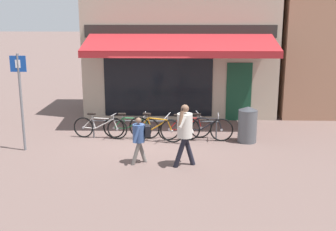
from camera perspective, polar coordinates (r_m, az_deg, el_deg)
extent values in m
plane|color=brown|center=(13.13, -2.69, -3.15)|extent=(160.00, 160.00, 0.00)
cube|color=tan|center=(16.49, 1.66, 10.12)|extent=(7.07, 3.00, 5.56)
cube|color=black|center=(15.18, -1.33, 4.00)|extent=(3.89, 0.04, 2.20)
cube|color=#143D28|center=(15.34, 9.57, 3.16)|extent=(0.90, 0.04, 2.10)
cube|color=#282623|center=(14.95, 1.67, 11.33)|extent=(6.72, 0.06, 0.44)
cube|color=maroon|center=(14.07, 1.65, 9.87)|extent=(6.37, 1.86, 0.50)
cube|color=maroon|center=(13.17, 1.64, 8.19)|extent=(6.37, 0.03, 0.20)
cylinder|color=#47494F|center=(13.03, -1.82, -0.77)|extent=(3.93, 0.04, 0.04)
cylinder|color=#47494F|center=(13.35, -10.04, -1.84)|extent=(0.04, 0.04, 0.55)
cylinder|color=#47494F|center=(13.13, 6.56, -1.98)|extent=(0.04, 0.04, 0.55)
torus|color=black|center=(13.09, -6.88, -1.82)|extent=(0.65, 0.18, 0.65)
cylinder|color=#9E9EA3|center=(13.09, -6.88, -1.82)|extent=(0.08, 0.07, 0.07)
torus|color=black|center=(13.44, -11.38, -1.58)|extent=(0.65, 0.18, 0.65)
cylinder|color=#9E9EA3|center=(13.44, -11.38, -1.58)|extent=(0.08, 0.07, 0.07)
cylinder|color=#BCB7B2|center=(13.19, -8.63, -1.12)|extent=(0.61, 0.10, 0.35)
cylinder|color=#BCB7B2|center=(13.17, -8.81, -0.41)|extent=(0.68, 0.13, 0.05)
cylinder|color=#BCB7B2|center=(13.29, -10.01, -1.02)|extent=(0.12, 0.08, 0.34)
cylinder|color=#BCB7B2|center=(13.38, -10.61, -1.66)|extent=(0.39, 0.09, 0.05)
cylinder|color=#BCB7B2|center=(13.36, -10.79, -0.95)|extent=(0.33, 0.06, 0.34)
cylinder|color=#BCB7B2|center=(13.08, -7.14, -1.16)|extent=(0.16, 0.08, 0.31)
cylinder|color=#9E9EA3|center=(13.27, -10.26, -0.10)|extent=(0.06, 0.04, 0.11)
cube|color=black|center=(13.27, -10.32, 0.20)|extent=(0.25, 0.14, 0.06)
cylinder|color=#9E9EA3|center=(13.05, -7.41, -0.20)|extent=(0.03, 0.04, 0.14)
cylinder|color=#9E9EA3|center=(13.04, -7.41, 0.10)|extent=(0.10, 0.52, 0.06)
torus|color=black|center=(13.01, -2.61, -1.76)|extent=(0.68, 0.14, 0.68)
cylinder|color=#9E9EA3|center=(13.01, -2.61, -1.76)|extent=(0.07, 0.07, 0.08)
torus|color=black|center=(13.18, -7.34, -1.65)|extent=(0.68, 0.14, 0.68)
cylinder|color=#9E9EA3|center=(13.18, -7.34, -1.65)|extent=(0.07, 0.07, 0.08)
cylinder|color=#23703D|center=(13.01, -4.45, -1.10)|extent=(0.61, 0.10, 0.36)
cylinder|color=#23703D|center=(12.96, -4.65, -0.37)|extent=(0.67, 0.06, 0.05)
cylinder|color=#23703D|center=(13.06, -5.91, -1.04)|extent=(0.13, 0.07, 0.36)
cylinder|color=#23703D|center=(13.15, -6.52, -1.71)|extent=(0.39, 0.05, 0.05)
cylinder|color=#23703D|center=(13.09, -6.73, -0.99)|extent=(0.33, 0.08, 0.36)
cylinder|color=#23703D|center=(12.96, -2.89, -1.10)|extent=(0.16, 0.07, 0.33)
cylinder|color=#9E9EA3|center=(13.00, -6.19, -0.10)|extent=(0.06, 0.04, 0.11)
cube|color=black|center=(12.98, -6.27, 0.19)|extent=(0.24, 0.12, 0.06)
cylinder|color=#9E9EA3|center=(12.89, -3.18, -0.14)|extent=(0.03, 0.04, 0.14)
cylinder|color=#9E9EA3|center=(12.86, -3.19, 0.15)|extent=(0.05, 0.52, 0.07)
torus|color=black|center=(12.59, 0.50, -2.14)|extent=(0.75, 0.37, 0.74)
cylinder|color=#9E9EA3|center=(12.59, 0.50, -2.14)|extent=(0.09, 0.09, 0.08)
torus|color=black|center=(12.95, -3.77, -1.72)|extent=(0.75, 0.37, 0.74)
cylinder|color=#9E9EA3|center=(12.95, -3.77, -1.72)|extent=(0.09, 0.09, 0.08)
cylinder|color=orange|center=(12.65, -1.19, -1.29)|extent=(0.54, 0.26, 0.39)
cylinder|color=orange|center=(12.59, -1.40, -0.46)|extent=(0.61, 0.22, 0.05)
cylinder|color=orange|center=(12.76, -2.51, -1.13)|extent=(0.13, 0.07, 0.39)
cylinder|color=orange|center=(12.88, -3.04, -1.83)|extent=(0.35, 0.14, 0.05)
cylinder|color=orange|center=(12.82, -3.25, -1.02)|extent=(0.29, 0.18, 0.38)
cylinder|color=orange|center=(12.54, 0.23, -1.38)|extent=(0.16, 0.05, 0.36)
cylinder|color=#9E9EA3|center=(12.69, -2.80, -0.10)|extent=(0.06, 0.03, 0.11)
cube|color=black|center=(12.67, -2.88, 0.20)|extent=(0.26, 0.18, 0.06)
cylinder|color=#9E9EA3|center=(12.46, -0.07, -0.32)|extent=(0.04, 0.05, 0.14)
cylinder|color=#9E9EA3|center=(12.44, -0.08, -0.02)|extent=(0.18, 0.50, 0.10)
torus|color=black|center=(13.10, 4.50, -1.64)|extent=(0.71, 0.33, 0.70)
cylinder|color=#9E9EA3|center=(13.10, 4.50, -1.64)|extent=(0.09, 0.09, 0.08)
torus|color=black|center=(12.83, 0.16, -1.93)|extent=(0.71, 0.33, 0.70)
cylinder|color=#9E9EA3|center=(12.83, 0.16, -1.93)|extent=(0.09, 0.09, 0.08)
cylinder|color=#B21E1E|center=(12.93, 2.91, -1.12)|extent=(0.57, 0.13, 0.37)
cylinder|color=#B21E1E|center=(12.85, 2.80, -0.39)|extent=(0.61, 0.20, 0.05)
cylinder|color=#B21E1E|center=(12.84, 1.57, -1.17)|extent=(0.11, 0.12, 0.37)
cylinder|color=#B21E1E|center=(12.87, 0.94, -1.92)|extent=(0.35, 0.13, 0.05)
cylinder|color=#B21E1E|center=(12.79, 0.80, -1.19)|extent=(0.31, 0.06, 0.36)
cylinder|color=#B21E1E|center=(13.02, 4.32, -1.00)|extent=(0.14, 0.12, 0.34)
cylinder|color=#9E9EA3|center=(12.74, 1.39, -0.24)|extent=(0.06, 0.06, 0.11)
cube|color=black|center=(12.71, 1.34, 0.05)|extent=(0.26, 0.17, 0.06)
cylinder|color=#9E9EA3|center=(12.92, 4.15, -0.06)|extent=(0.04, 0.05, 0.14)
cylinder|color=#9E9EA3|center=(12.89, 4.17, 0.23)|extent=(0.16, 0.51, 0.10)
torus|color=black|center=(12.88, 7.27, -1.95)|extent=(0.71, 0.10, 0.71)
cylinder|color=#9E9EA3|center=(12.88, 7.27, -1.95)|extent=(0.07, 0.07, 0.07)
torus|color=black|center=(12.87, 2.82, -1.87)|extent=(0.71, 0.10, 0.71)
cylinder|color=#9E9EA3|center=(12.87, 2.82, -1.87)|extent=(0.07, 0.07, 0.07)
cylinder|color=black|center=(12.83, 5.59, -1.24)|extent=(0.56, 0.05, 0.38)
cylinder|color=black|center=(12.79, 5.44, -0.44)|extent=(0.62, 0.07, 0.05)
cylinder|color=black|center=(12.82, 4.22, -1.18)|extent=(0.11, 0.05, 0.37)
cylinder|color=black|center=(12.86, 3.60, -1.92)|extent=(0.35, 0.05, 0.05)
cylinder|color=black|center=(12.82, 3.44, -1.12)|extent=(0.30, 0.04, 0.37)
cylinder|color=black|center=(12.83, 7.04, -1.23)|extent=(0.15, 0.05, 0.34)
cylinder|color=#9E9EA3|center=(12.77, 4.01, -0.15)|extent=(0.06, 0.03, 0.11)
cube|color=black|center=(12.76, 3.94, 0.16)|extent=(0.25, 0.11, 0.05)
cylinder|color=#9E9EA3|center=(12.78, 6.83, -0.19)|extent=(0.03, 0.03, 0.14)
cylinder|color=#9E9EA3|center=(12.77, 6.83, 0.11)|extent=(0.05, 0.52, 0.04)
cylinder|color=black|center=(10.62, 1.63, -5.08)|extent=(0.35, 0.14, 0.80)
cylinder|color=black|center=(10.82, 2.86, -4.74)|extent=(0.35, 0.14, 0.80)
cylinder|color=beige|center=(10.52, 2.29, -1.36)|extent=(0.40, 0.40, 0.61)
sphere|color=brown|center=(10.42, 2.31, 0.95)|extent=(0.20, 0.20, 0.20)
cylinder|color=beige|center=(10.73, 2.80, -1.07)|extent=(0.30, 0.17, 0.54)
cylinder|color=beige|center=(10.26, 1.94, -0.94)|extent=(0.24, 0.20, 0.28)
cylinder|color=brown|center=(10.25, 1.77, -0.49)|extent=(0.18, 0.21, 0.41)
cube|color=black|center=(10.25, 1.94, 0.63)|extent=(0.02, 0.07, 0.14)
cylinder|color=slate|center=(10.86, -4.36, -5.19)|extent=(0.28, 0.15, 0.61)
cylinder|color=slate|center=(11.03, -3.55, -4.87)|extent=(0.28, 0.15, 0.61)
cylinder|color=#334C7F|center=(10.79, -4.00, -2.40)|extent=(0.36, 0.36, 0.46)
sphere|color=brown|center=(10.70, -4.03, -0.69)|extent=(0.15, 0.15, 0.15)
cylinder|color=#334C7F|center=(10.97, -3.73, -2.13)|extent=(0.23, 0.18, 0.42)
cylinder|color=#334C7F|center=(10.61, -4.27, -2.68)|extent=(0.23, 0.18, 0.42)
cube|color=black|center=(10.79, -2.81, -2.07)|extent=(0.19, 0.28, 0.28)
cylinder|color=#515459|center=(12.89, 10.71, -1.43)|extent=(0.57, 0.57, 0.99)
cone|color=#33353A|center=(12.76, 10.81, 0.96)|extent=(0.58, 0.58, 0.11)
cylinder|color=slate|center=(12.37, -19.24, 1.60)|extent=(0.07, 0.07, 2.75)
cube|color=#14429E|center=(12.20, -19.66, 6.62)|extent=(0.44, 0.02, 0.44)
cube|color=white|center=(12.18, -19.68, 6.61)|extent=(0.14, 0.01, 0.22)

